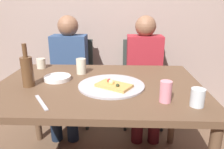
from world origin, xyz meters
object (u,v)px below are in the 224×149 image
object	(u,v)px
pizza_slice_last	(114,85)
plate_stack	(57,78)
chair_left	(72,76)
guest_in_sweater	(69,68)
chair_right	(143,76)
wine_glass	(41,63)
guest_in_beanie	(145,69)
tumbler_near	(198,97)
tumbler_far	(81,66)
pizza_tray	(111,85)
wine_bottle	(27,71)
dining_table	(99,94)
table_knife	(41,102)
soda_can	(166,92)

from	to	relation	value
pizza_slice_last	plate_stack	world-z (taller)	pizza_slice_last
chair_left	guest_in_sweater	xyz separation A→B (m)	(-0.00, -0.15, 0.13)
chair_right	wine_glass	bearing A→B (deg)	29.39
pizza_slice_last	guest_in_sweater	distance (m)	0.96
guest_in_sweater	guest_in_beanie	size ratio (longest dim) A/B	1.00
chair_left	wine_glass	bearing A→B (deg)	74.95
tumbler_near	tumbler_far	bearing A→B (deg)	143.01
pizza_tray	guest_in_sweater	bearing A→B (deg)	121.64
chair_left	tumbler_far	bearing A→B (deg)	109.21
wine_glass	chair_left	size ratio (longest dim) A/B	0.09
guest_in_sweater	wine_bottle	bearing A→B (deg)	84.67
pizza_slice_last	plate_stack	size ratio (longest dim) A/B	1.34
dining_table	table_knife	size ratio (longest dim) A/B	6.38
pizza_tray	guest_in_sweater	world-z (taller)	guest_in_sweater
chair_left	tumbler_near	bearing A→B (deg)	128.34
wine_bottle	chair_left	world-z (taller)	wine_bottle
soda_can	plate_stack	distance (m)	0.78
table_knife	guest_in_sweater	xyz separation A→B (m)	(-0.10, 1.04, -0.11)
pizza_slice_last	guest_in_sweater	size ratio (longest dim) A/B	0.22
pizza_tray	pizza_slice_last	size ratio (longest dim) A/B	1.72
plate_stack	guest_in_sweater	world-z (taller)	guest_in_sweater
pizza_slice_last	wine_bottle	xyz separation A→B (m)	(-0.57, 0.02, 0.08)
pizza_slice_last	chair_right	xyz separation A→B (m)	(0.29, 0.97, -0.26)
wine_glass	chair_left	world-z (taller)	chair_left
wine_glass	plate_stack	distance (m)	0.37
tumbler_near	plate_stack	xyz separation A→B (m)	(-0.87, 0.39, -0.03)
guest_in_sweater	chair_right	bearing A→B (deg)	-169.07
pizza_slice_last	tumbler_far	size ratio (longest dim) A/B	2.13
tumbler_far	chair_right	world-z (taller)	chair_right
wine_glass	guest_in_sweater	bearing A→B (deg)	69.24
wine_glass	guest_in_beanie	xyz separation A→B (m)	(0.92, 0.37, -0.15)
plate_stack	guest_in_beanie	size ratio (longest dim) A/B	0.16
tumbler_near	tumbler_far	distance (m)	0.90
chair_left	guest_in_sweater	size ratio (longest dim) A/B	0.77
plate_stack	chair_left	world-z (taller)	chair_left
pizza_tray	pizza_slice_last	distance (m)	0.05
pizza_tray	chair_right	xyz separation A→B (m)	(0.31, 0.93, -0.24)
tumbler_near	soda_can	bearing A→B (deg)	163.67
dining_table	soda_can	size ratio (longest dim) A/B	11.50
pizza_tray	tumbler_near	xyz separation A→B (m)	(0.47, -0.27, 0.04)
plate_stack	tumbler_near	bearing A→B (deg)	-24.02
plate_stack	table_knife	distance (m)	0.38
wine_glass	guest_in_beanie	distance (m)	1.01
tumbler_far	soda_can	bearing A→B (deg)	-41.52
wine_bottle	wine_glass	size ratio (longest dim) A/B	3.43
soda_can	guest_in_sweater	world-z (taller)	guest_in_sweater
dining_table	soda_can	xyz separation A→B (m)	(0.40, -0.27, 0.14)
soda_can	guest_in_sweater	distance (m)	1.28
wine_bottle	table_knife	size ratio (longest dim) A/B	1.30
tumbler_far	chair_right	xyz separation A→B (m)	(0.55, 0.66, -0.30)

